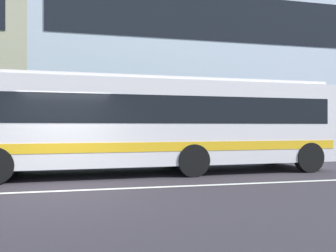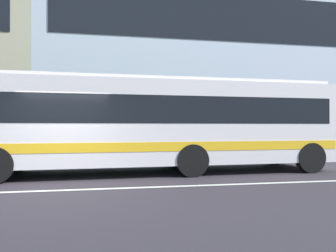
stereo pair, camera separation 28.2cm
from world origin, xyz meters
name	(u,v)px [view 2 (the right image)]	position (x,y,z in m)	size (l,w,h in m)	color
ground_plane	(57,191)	(0.00, 0.00, 0.00)	(160.00, 160.00, 0.00)	#2F2A30
lane_centre_line	(57,190)	(0.00, 0.00, 0.00)	(60.00, 0.16, 0.01)	silver
hedge_row_far	(32,151)	(-2.04, 6.51, 0.50)	(15.40, 1.10, 1.00)	#25592B
apartment_block_right	(194,57)	(7.46, 15.00, 6.72)	(20.32, 11.45, 13.43)	silver
transit_bus	(162,122)	(2.97, 2.57, 1.70)	(11.69, 2.90, 3.09)	silver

